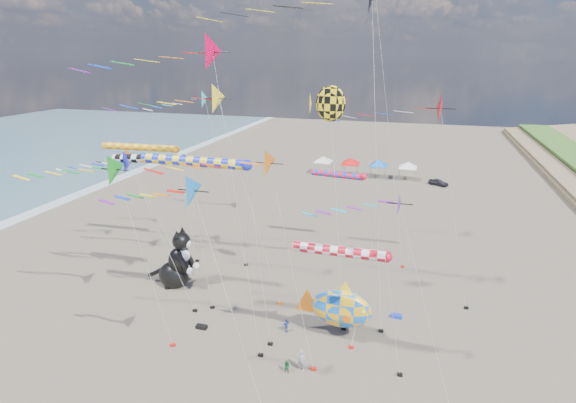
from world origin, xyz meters
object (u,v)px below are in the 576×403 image
Objects in this scene: child_green at (287,367)px; child_blue at (286,326)px; cat_inflatable at (175,257)px; parked_car at (438,182)px; fish_inflatable at (341,308)px; person_adult at (302,361)px.

child_blue is at bearing 120.69° from child_green.
parked_car is at bearing 61.09° from cat_inflatable.
fish_inflatable reaches higher than child_blue.
cat_inflatable is 16.72m from fish_inflatable.
parked_car is at bearing 80.16° from fish_inflatable.
child_blue is at bearing -175.15° from fish_inflatable.
child_green is (-2.76, -4.99, -2.17)m from fish_inflatable.
child_blue is at bearing -167.74° from parked_car.
cat_inflatable is 12.99m from child_blue.
parked_car is at bearing 91.47° from child_green.
person_adult is at bearing -106.51° from child_blue.
cat_inflatable is 16.31m from child_green.
child_blue is (-1.45, 4.64, 0.06)m from child_green.
fish_inflatable is at bearing -41.55° from child_blue.
fish_inflatable is 47.66m from parked_car.
fish_inflatable is 5.48× the size of child_blue.
fish_inflatable is at bearing -162.94° from parked_car.
person_adult is 1.42× the size of child_blue.
parked_car is (12.35, 47.28, 0.00)m from child_blue.
child_green is 4.86m from child_blue.
person_adult is 4.71m from child_blue.
person_adult reaches higher than child_blue.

